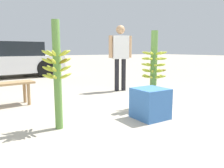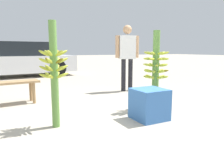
# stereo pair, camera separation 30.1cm
# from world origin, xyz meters

# --- Properties ---
(ground_plane) EXTENTS (80.00, 80.00, 0.00)m
(ground_plane) POSITION_xyz_m (0.00, 0.00, 0.00)
(ground_plane) COLOR #A89E8C
(banana_stalk_left) EXTENTS (0.41, 0.38, 1.46)m
(banana_stalk_left) POSITION_xyz_m (-0.96, 0.14, 0.77)
(banana_stalk_left) COLOR #5B8C3D
(banana_stalk_left) RESTS_ON ground_plane
(banana_stalk_center) EXTENTS (0.46, 0.46, 1.41)m
(banana_stalk_center) POSITION_xyz_m (0.85, 0.23, 0.74)
(banana_stalk_center) COLOR #5B8C3D
(banana_stalk_center) RESTS_ON ground_plane
(vendor_person) EXTENTS (0.62, 0.30, 1.70)m
(vendor_person) POSITION_xyz_m (1.36, 2.02, 1.02)
(vendor_person) COLOR black
(vendor_person) RESTS_ON ground_plane
(market_bench) EXTENTS (1.44, 0.50, 0.46)m
(market_bench) POSITION_xyz_m (-1.61, 1.79, 0.39)
(market_bench) COLOR #99754C
(market_bench) RESTS_ON ground_plane
(parked_car) EXTENTS (4.51, 2.04, 1.38)m
(parked_car) POSITION_xyz_m (-0.86, 6.72, 0.67)
(parked_car) COLOR silver
(parked_car) RESTS_ON ground_plane
(produce_crate) EXTENTS (0.48, 0.48, 0.48)m
(produce_crate) POSITION_xyz_m (0.41, -0.19, 0.24)
(produce_crate) COLOR #386BB2
(produce_crate) RESTS_ON ground_plane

